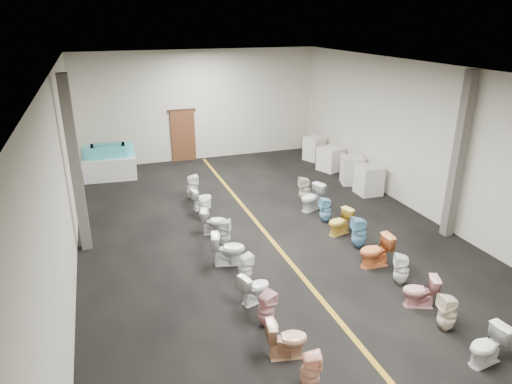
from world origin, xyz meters
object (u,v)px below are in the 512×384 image
toilet_left_10 (202,199)px  toilet_left_2 (287,339)px  toilet_left_1 (310,371)px  toilet_left_3 (266,309)px  bathtub (108,151)px  toilet_left_6 (228,249)px  toilet_left_9 (204,209)px  toilet_right_1 (488,346)px  toilet_right_3 (420,291)px  appliance_crate_a (369,180)px  toilet_right_7 (340,222)px  appliance_crate_c (331,159)px  appliance_crate_d (314,149)px  toilet_right_8 (326,210)px  appliance_crate_b (352,170)px  toilet_left_8 (214,222)px  toilet_left_4 (255,288)px  toilet_right_5 (376,251)px  toilet_left_11 (192,187)px  toilet_right_10 (305,189)px  toilet_right_9 (312,198)px  toilet_right_4 (401,269)px  toilet_left_5 (245,268)px  display_table (110,168)px  toilet_left_7 (224,233)px  toilet_right_6 (359,233)px

toilet_left_10 → toilet_left_2: bearing=164.5°
toilet_left_1 → toilet_left_3: size_ratio=0.96×
bathtub → toilet_left_2: bathtub is taller
toilet_left_6 → toilet_left_9: bearing=12.6°
toilet_right_1 → toilet_right_3: (-0.01, 1.80, -0.00)m
appliance_crate_a → toilet_right_7: (-2.47, -2.45, -0.13)m
appliance_crate_c → appliance_crate_d: (0.00, 1.46, 0.04)m
toilet_left_10 → toilet_right_8: toilet_right_8 is taller
appliance_crate_b → toilet_left_8: bearing=-157.6°
toilet_left_4 → appliance_crate_d: bearing=-51.0°
toilet_right_5 → toilet_right_8: bearing=-179.1°
toilet_left_11 → toilet_right_10: size_ratio=1.00×
appliance_crate_b → toilet_left_6: appliance_crate_b is taller
appliance_crate_c → toilet_left_8: (-5.77, -4.00, -0.09)m
bathtub → toilet_right_5: size_ratio=2.29×
toilet_right_9 → toilet_left_4: bearing=-59.8°
toilet_left_4 → toilet_left_9: (-0.04, 4.48, 0.00)m
toilet_left_11 → toilet_left_9: bearing=179.0°
appliance_crate_d → toilet_left_8: size_ratio=1.35×
toilet_left_1 → toilet_right_4: size_ratio=0.95×
toilet_right_1 → toilet_right_8: bearing=172.6°
appliance_crate_c → toilet_left_10: size_ratio=1.34×
toilet_left_5 → toilet_right_9: (3.26, 3.27, 0.07)m
toilet_left_1 → toilet_left_8: (-0.03, 6.07, 0.01)m
display_table → appliance_crate_d: appliance_crate_d is taller
toilet_right_4 → toilet_right_7: size_ratio=1.02×
toilet_left_1 → toilet_left_5: bearing=15.5°
appliance_crate_d → toilet_left_7: (-5.70, -6.26, -0.12)m
toilet_left_3 → toilet_right_1: size_ratio=1.02×
toilet_left_3 → toilet_left_7: (0.13, 3.51, 0.01)m
toilet_right_7 → appliance_crate_d: bearing=145.9°
appliance_crate_c → toilet_left_11: bearing=-168.1°
toilet_left_4 → toilet_left_10: 5.35m
appliance_crate_b → toilet_left_10: bearing=-174.9°
appliance_crate_c → toilet_right_8: appliance_crate_c is taller
toilet_left_1 → toilet_right_3: 3.41m
toilet_left_5 → appliance_crate_d: bearing=-49.7°
toilet_left_10 → toilet_right_5: 5.83m
toilet_left_2 → toilet_right_8: bearing=-23.5°
appliance_crate_c → toilet_right_6: (-2.39, -6.06, -0.03)m
toilet_left_7 → toilet_right_3: size_ratio=1.06×
toilet_left_2 → toilet_left_11: bearing=10.6°
toilet_right_4 → toilet_left_8: bearing=-115.7°
appliance_crate_d → toilet_left_8: 7.95m
toilet_left_11 → toilet_right_9: 3.98m
display_table → toilet_left_2: 11.36m
appliance_crate_a → toilet_left_10: appliance_crate_a is taller
appliance_crate_d → toilet_left_2: (-5.80, -10.71, -0.12)m
toilet_right_1 → toilet_left_9: bearing=-163.2°
toilet_left_9 → toilet_right_3: bearing=-170.3°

